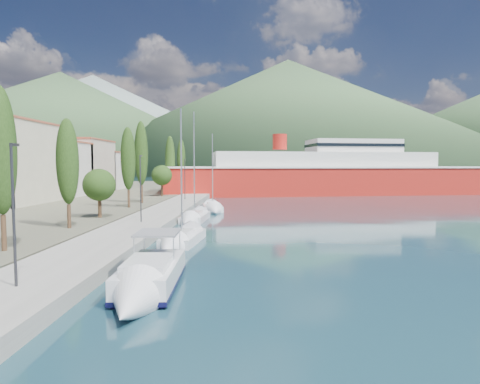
{
  "coord_description": "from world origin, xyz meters",
  "views": [
    {
      "loc": [
        0.94,
        -22.52,
        5.92
      ],
      "look_at": [
        0.0,
        14.0,
        3.5
      ],
      "focal_mm": 30.0,
      "sensor_mm": 36.0,
      "label": 1
    }
  ],
  "objects": [
    {
      "name": "sailboat_mid",
      "position": [
        -5.09,
        18.08,
        0.3
      ],
      "size": [
        2.74,
        8.77,
        12.46
      ],
      "color": "silver",
      "rests_on": "ground"
    },
    {
      "name": "ground",
      "position": [
        0.0,
        120.0,
        0.0
      ],
      "size": [
        1400.0,
        1400.0,
        0.0
      ],
      "primitive_type": "plane",
      "color": "#193A45"
    },
    {
      "name": "hills_near",
      "position": [
        98.04,
        372.5,
        49.18
      ],
      "size": [
        1010.0,
        520.0,
        115.0
      ],
      "color": "#3B5B36",
      "rests_on": "ground"
    },
    {
      "name": "motor_cruiser",
      "position": [
        -3.78,
        -5.0,
        0.52
      ],
      "size": [
        2.81,
        8.68,
        3.17
      ],
      "color": "black",
      "rests_on": "ground"
    },
    {
      "name": "ferry",
      "position": [
        15.97,
        60.65,
        3.92
      ],
      "size": [
        66.32,
        24.34,
        12.9
      ],
      "color": "red",
      "rests_on": "ground"
    },
    {
      "name": "sailboat_far",
      "position": [
        -3.72,
        28.03,
        0.31
      ],
      "size": [
        3.62,
        7.75,
        10.96
      ],
      "color": "silver",
      "rests_on": "ground"
    },
    {
      "name": "lamp_posts",
      "position": [
        -9.0,
        15.13,
        4.08
      ],
      "size": [
        0.15,
        44.58,
        6.06
      ],
      "color": "#2D2D33",
      "rests_on": "quay"
    },
    {
      "name": "quay",
      "position": [
        -9.0,
        26.0,
        0.4
      ],
      "size": [
        5.0,
        88.0,
        0.8
      ],
      "primitive_type": "cube",
      "color": "gray",
      "rests_on": "ground"
    },
    {
      "name": "tree_row",
      "position": [
        -14.14,
        32.56,
        6.08
      ],
      "size": [
        3.46,
        65.19,
        11.35
      ],
      "color": "#47301E",
      "rests_on": "land_strip"
    },
    {
      "name": "hills_far",
      "position": [
        138.59,
        618.73,
        77.39
      ],
      "size": [
        1480.0,
        900.0,
        180.0
      ],
      "color": "gray",
      "rests_on": "ground"
    },
    {
      "name": "town_buildings",
      "position": [
        -32.0,
        36.91,
        5.57
      ],
      "size": [
        9.2,
        69.2,
        11.3
      ],
      "color": "beige",
      "rests_on": "land_strip"
    },
    {
      "name": "sailboat_near",
      "position": [
        -4.4,
        5.92,
        0.3
      ],
      "size": [
        3.11,
        7.89,
        11.05
      ],
      "color": "silver",
      "rests_on": "ground"
    }
  ]
}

